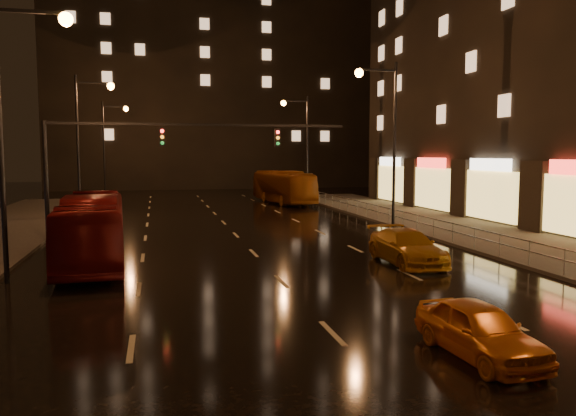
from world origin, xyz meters
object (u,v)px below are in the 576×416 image
(bus_curb, at_px, (283,187))
(taxi_far, at_px, (407,247))
(taxi_near, at_px, (480,330))
(bus_red, at_px, (93,229))

(bus_curb, height_order, taxi_far, bus_curb)
(taxi_near, height_order, taxi_far, taxi_far)
(taxi_far, bearing_deg, bus_curb, 87.36)
(bus_red, height_order, taxi_near, bus_red)
(bus_curb, xyz_separation_m, taxi_far, (-1.34, -29.62, -0.81))
(bus_curb, relative_size, taxi_far, 2.23)
(bus_red, bearing_deg, taxi_far, -17.32)
(bus_curb, height_order, taxi_near, bus_curb)
(bus_red, height_order, bus_curb, bus_curb)
(bus_red, bearing_deg, bus_curb, 58.30)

